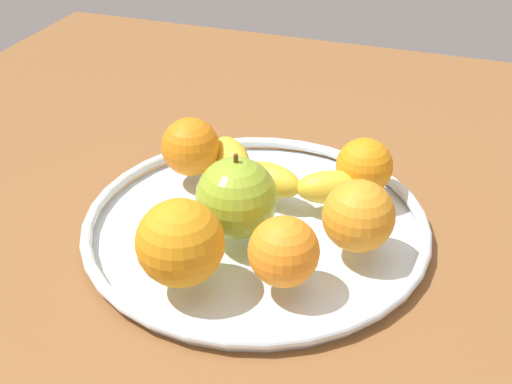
% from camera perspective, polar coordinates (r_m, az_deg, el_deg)
% --- Properties ---
extents(ground_plane, '(1.15, 1.15, 0.04)m').
position_cam_1_polar(ground_plane, '(0.70, 0.00, -4.66)').
color(ground_plane, brown).
extents(fruit_bowl, '(0.36, 0.36, 0.02)m').
position_cam_1_polar(fruit_bowl, '(0.69, 0.00, -2.73)').
color(fruit_bowl, silver).
rests_on(fruit_bowl, ground_plane).
extents(banana, '(0.20, 0.10, 0.04)m').
position_cam_1_polar(banana, '(0.72, 2.00, 1.52)').
color(banana, yellow).
rests_on(banana, fruit_bowl).
extents(apple, '(0.08, 0.08, 0.09)m').
position_cam_1_polar(apple, '(0.64, -1.68, -0.50)').
color(apple, '#8FB02C').
rests_on(apple, fruit_bowl).
extents(orange_center, '(0.06, 0.06, 0.06)m').
position_cam_1_polar(orange_center, '(0.58, 2.39, -5.12)').
color(orange_center, orange).
rests_on(orange_center, fruit_bowl).
extents(orange_front_right, '(0.07, 0.07, 0.07)m').
position_cam_1_polar(orange_front_right, '(0.63, 8.77, -2.04)').
color(orange_front_right, orange).
rests_on(orange_front_right, fruit_bowl).
extents(orange_back_left, '(0.06, 0.06, 0.06)m').
position_cam_1_polar(orange_back_left, '(0.72, 9.26, 2.19)').
color(orange_back_left, orange).
rests_on(orange_back_left, fruit_bowl).
extents(orange_front_left, '(0.07, 0.07, 0.07)m').
position_cam_1_polar(orange_front_left, '(0.74, -5.64, 3.88)').
color(orange_front_left, orange).
rests_on(orange_front_left, fruit_bowl).
extents(orange_back_right, '(0.08, 0.08, 0.08)m').
position_cam_1_polar(orange_back_right, '(0.58, -6.52, -4.35)').
color(orange_back_right, orange).
rests_on(orange_back_right, fruit_bowl).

